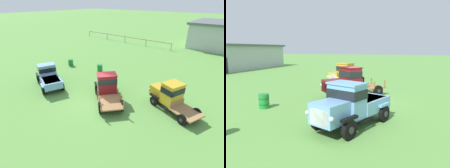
% 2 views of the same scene
% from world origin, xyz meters
% --- Properties ---
extents(ground_plane, '(240.00, 240.00, 0.00)m').
position_xyz_m(ground_plane, '(0.00, 0.00, 0.00)').
color(ground_plane, '#5B9342').
extents(vintage_truck_foreground_near, '(4.92, 3.25, 2.19)m').
position_xyz_m(vintage_truck_foreground_near, '(-6.06, -0.66, 1.08)').
color(vintage_truck_foreground_near, black).
rests_on(vintage_truck_foreground_near, ground).
extents(vintage_truck_second_in_line, '(4.93, 4.55, 2.34)m').
position_xyz_m(vintage_truck_second_in_line, '(0.03, 1.27, 1.18)').
color(vintage_truck_second_in_line, black).
rests_on(vintage_truck_second_in_line, ground).
extents(vintage_truck_midrow_center, '(4.76, 3.02, 2.28)m').
position_xyz_m(vintage_truck_midrow_center, '(5.00, 3.15, 1.17)').
color(vintage_truck_midrow_center, black).
rests_on(vintage_truck_midrow_center, ground).
extents(oil_drum_near_fence, '(0.66, 0.66, 0.91)m').
position_xyz_m(oil_drum_near_fence, '(-4.69, 5.38, 0.45)').
color(oil_drum_near_fence, '#1E7F33').
rests_on(oil_drum_near_fence, ground).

